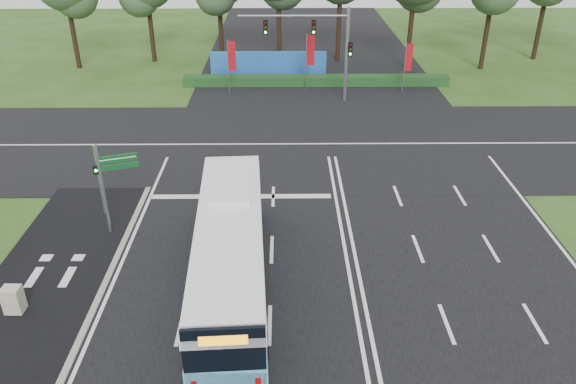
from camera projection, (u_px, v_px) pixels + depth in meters
name	position (u px, v px, depth m)	size (l,w,h in m)	color
ground	(345.00, 250.00, 25.30)	(120.00, 120.00, 0.00)	#2A4918
road_main	(345.00, 249.00, 25.29)	(20.00, 120.00, 0.04)	black
road_cross	(326.00, 144.00, 35.87)	(120.00, 14.00, 0.05)	black
bike_path	(42.00, 293.00, 22.53)	(5.00, 18.00, 0.06)	black
kerb_strip	(102.00, 292.00, 22.54)	(0.25, 18.00, 0.12)	gray
city_bus	(230.00, 253.00, 21.98)	(3.21, 12.31, 3.50)	#64BDE9
pedestrian_signal	(99.00, 178.00, 27.11)	(0.30, 0.43, 3.73)	gray
street_sign	(110.00, 178.00, 25.36)	(1.69, 0.63, 4.54)	gray
utility_cabinet	(13.00, 300.00, 21.28)	(0.68, 0.57, 1.14)	#BEB599
banner_flag_left	(231.00, 59.00, 43.51)	(0.63, 0.16, 4.31)	gray
banner_flag_mid	(309.00, 54.00, 44.55)	(0.66, 0.13, 4.50)	gray
banner_flag_right	(408.00, 60.00, 43.86)	(0.60, 0.10, 4.03)	gray
traffic_light_gantry	(323.00, 40.00, 41.18)	(8.41, 0.28, 7.00)	gray
hedge	(316.00, 81.00, 46.72)	(22.00, 1.20, 0.80)	#163C19
blue_hoarding	(268.00, 64.00, 48.56)	(10.00, 0.30, 2.20)	blue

